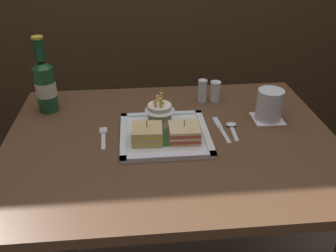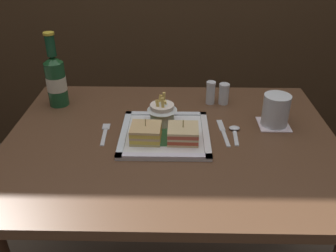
{
  "view_description": "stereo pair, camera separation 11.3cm",
  "coord_description": "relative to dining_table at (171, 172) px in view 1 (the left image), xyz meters",
  "views": [
    {
      "loc": [
        -0.1,
        -0.98,
        1.37
      ],
      "look_at": [
        -0.01,
        0.01,
        0.81
      ],
      "focal_mm": 39.45,
      "sensor_mm": 36.0,
      "label": 1
    },
    {
      "loc": [
        0.01,
        -0.98,
        1.37
      ],
      "look_at": [
        -0.01,
        0.01,
        0.81
      ],
      "focal_mm": 39.45,
      "sensor_mm": 36.0,
      "label": 2
    }
  ],
  "objects": [
    {
      "name": "drink_coaster",
      "position": [
        0.34,
        0.09,
        0.14
      ],
      "size": [
        0.1,
        0.1,
        0.0
      ],
      "primitive_type": "cube",
      "color": "white",
      "rests_on": "dining_table"
    },
    {
      "name": "fork",
      "position": [
        -0.21,
        0.02,
        0.14
      ],
      "size": [
        0.03,
        0.14,
        0.0
      ],
      "color": "silver",
      "rests_on": "dining_table"
    },
    {
      "name": "pepper_shaker",
      "position": [
        0.19,
        0.25,
        0.17
      ],
      "size": [
        0.04,
        0.04,
        0.08
      ],
      "color": "silver",
      "rests_on": "dining_table"
    },
    {
      "name": "fries_cup",
      "position": [
        -0.03,
        0.07,
        0.19
      ],
      "size": [
        0.1,
        0.1,
        0.11
      ],
      "color": "silver",
      "rests_on": "square_plate"
    },
    {
      "name": "sandwich_half_left",
      "position": [
        -0.08,
        -0.03,
        0.17
      ],
      "size": [
        0.09,
        0.09,
        0.07
      ],
      "color": "tan",
      "rests_on": "square_plate"
    },
    {
      "name": "spoon",
      "position": [
        0.2,
        0.04,
        0.14
      ],
      "size": [
        0.04,
        0.12,
        0.01
      ],
      "color": "silver",
      "rests_on": "dining_table"
    },
    {
      "name": "salt_shaker",
      "position": [
        0.14,
        0.25,
        0.17
      ],
      "size": [
        0.03,
        0.03,
        0.08
      ],
      "color": "silver",
      "rests_on": "dining_table"
    },
    {
      "name": "dining_table",
      "position": [
        0.0,
        0.0,
        0.0
      ],
      "size": [
        1.03,
        0.79,
        0.77
      ],
      "color": "brown",
      "rests_on": "ground_plane"
    },
    {
      "name": "knife",
      "position": [
        0.17,
        0.04,
        0.14
      ],
      "size": [
        0.03,
        0.17,
        0.0
      ],
      "color": "silver",
      "rests_on": "dining_table"
    },
    {
      "name": "beer_bottle",
      "position": [
        -0.41,
        0.23,
        0.23
      ],
      "size": [
        0.07,
        0.07,
        0.27
      ],
      "color": "#1B4E2B",
      "rests_on": "dining_table"
    },
    {
      "name": "square_plate",
      "position": [
        -0.02,
        0.01,
        0.14
      ],
      "size": [
        0.28,
        0.28,
        0.02
      ],
      "color": "white",
      "rests_on": "dining_table"
    },
    {
      "name": "water_glass",
      "position": [
        0.34,
        0.09,
        0.18
      ],
      "size": [
        0.09,
        0.09,
        0.1
      ],
      "color": "silver",
      "rests_on": "dining_table"
    },
    {
      "name": "sandwich_half_right",
      "position": [
        0.04,
        -0.03,
        0.17
      ],
      "size": [
        0.09,
        0.09,
        0.07
      ],
      "color": "#D9B37C",
      "rests_on": "square_plate"
    }
  ]
}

